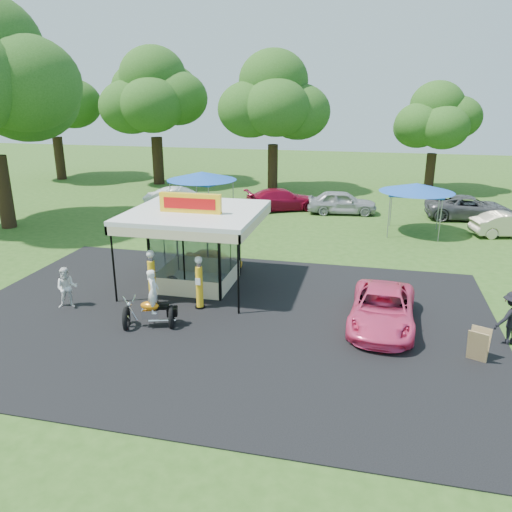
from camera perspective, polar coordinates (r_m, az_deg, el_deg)
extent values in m
plane|color=#2D5219|center=(17.24, -5.93, -9.80)|extent=(120.00, 120.00, 0.00)
cube|color=black|center=(18.93, -3.96, -7.01)|extent=(20.00, 14.00, 0.04)
cube|color=white|center=(22.13, -6.66, -3.24)|extent=(3.00, 3.00, 0.06)
cube|color=white|center=(21.17, -6.98, 5.01)|extent=(5.40, 5.40, 0.18)
cube|color=yellow|center=(20.61, -7.51, 6.03)|extent=(2.60, 0.25, 0.80)
cube|color=red|center=(20.49, -7.63, 5.95)|extent=(2.21, 0.02, 0.45)
cylinder|color=black|center=(20.44, -15.98, -0.98)|extent=(0.08, 0.08, 3.20)
cylinder|color=black|center=(18.57, -2.04, -2.19)|extent=(0.08, 0.08, 3.20)
cylinder|color=black|center=(20.42, -11.62, -5.32)|extent=(0.43, 0.43, 0.10)
cylinder|color=yellow|center=(20.08, -11.78, -2.92)|extent=(0.29, 0.29, 1.74)
cylinder|color=silver|center=(19.76, -11.96, -0.30)|extent=(0.19, 0.19, 0.19)
sphere|color=white|center=(19.70, -12.00, 0.23)|extent=(0.31, 0.31, 0.31)
cube|color=white|center=(19.83, -12.05, -2.31)|extent=(0.21, 0.02, 0.29)
cylinder|color=black|center=(19.78, -6.39, -5.84)|extent=(0.40, 0.40, 0.09)
cylinder|color=yellow|center=(19.45, -6.48, -3.51)|extent=(0.27, 0.27, 1.64)
cylinder|color=silver|center=(19.14, -6.58, -0.97)|extent=(0.18, 0.18, 0.18)
sphere|color=white|center=(19.08, -6.60, -0.46)|extent=(0.29, 0.29, 0.29)
cube|color=white|center=(19.21, -6.67, -2.93)|extent=(0.20, 0.02, 0.27)
torus|color=black|center=(18.55, -14.60, -6.95)|extent=(0.44, 0.91, 0.90)
torus|color=black|center=(18.34, -9.62, -6.90)|extent=(0.44, 0.91, 0.90)
cube|color=silver|center=(18.35, -11.99, -6.45)|extent=(0.65, 0.47, 0.32)
ellipsoid|color=orange|center=(18.23, -12.05, -5.59)|extent=(0.69, 0.39, 0.32)
cube|color=black|center=(18.21, -10.87, -5.76)|extent=(0.65, 0.45, 0.11)
cube|color=black|center=(18.25, -9.55, -6.26)|extent=(0.47, 0.46, 0.30)
cylinder|color=silver|center=(18.37, -14.20, -5.86)|extent=(0.47, 0.21, 0.96)
cylinder|color=silver|center=(18.20, -13.79, -4.78)|extent=(0.25, 0.63, 0.05)
sphere|color=silver|center=(18.31, -14.30, -5.40)|extent=(0.17, 0.17, 0.17)
imported|color=white|center=(18.00, -11.66, -3.96)|extent=(0.55, 0.68, 1.61)
torus|color=black|center=(21.28, -9.42, -3.32)|extent=(0.73, 0.37, 0.73)
torus|color=black|center=(21.45, -9.59, -3.15)|extent=(0.71, 0.36, 0.73)
cube|color=#593819|center=(17.16, 24.14, -9.50)|extent=(0.66, 0.48, 1.08)
cube|color=#593819|center=(17.39, 23.99, -9.11)|extent=(0.66, 0.48, 1.08)
imported|color=yellow|center=(23.93, -4.94, -0.37)|extent=(2.82, 1.13, 0.96)
imported|color=#F5427A|center=(18.55, 14.25, -5.89)|extent=(2.47, 4.94, 1.34)
imported|color=white|center=(20.80, -20.81, -3.42)|extent=(0.99, 0.90, 1.66)
imported|color=black|center=(18.72, 27.17, -6.33)|extent=(1.39, 1.21, 1.87)
imported|color=white|center=(35.98, -8.60, 6.36)|extent=(5.35, 2.94, 1.67)
imported|color=maroon|center=(36.09, 3.01, 6.47)|extent=(5.71, 4.32, 1.54)
imported|color=#9E9FA2|center=(35.46, 9.80, 6.09)|extent=(4.97, 2.51, 1.62)
imported|color=#4E4E50|center=(36.24, 23.18, 5.09)|extent=(5.79, 2.97, 1.56)
imported|color=#C3B695|center=(32.82, 26.97, 3.20)|extent=(4.50, 2.46, 1.41)
cylinder|color=gray|center=(35.25, -7.63, 6.88)|extent=(0.06, 0.06, 2.53)
cylinder|color=gray|center=(34.33, -2.96, 6.71)|extent=(0.06, 0.06, 2.53)
cylinder|color=gray|center=(32.56, -9.46, 5.86)|extent=(0.06, 0.06, 2.53)
cylinder|color=gray|center=(31.55, -4.45, 5.66)|extent=(0.06, 0.06, 2.53)
cube|color=#1B4FB1|center=(33.15, -6.21, 8.55)|extent=(3.17, 3.17, 0.13)
cone|color=#1B4FB1|center=(33.09, -6.23, 9.11)|extent=(4.56, 4.56, 0.53)
cylinder|color=gray|center=(32.56, 15.00, 5.38)|extent=(0.06, 0.06, 2.41)
cylinder|color=gray|center=(32.78, 19.93, 4.99)|extent=(0.06, 0.06, 2.41)
cylinder|color=gray|center=(29.81, 15.11, 4.23)|extent=(0.06, 0.06, 2.41)
cylinder|color=gray|center=(30.06, 20.47, 3.81)|extent=(0.06, 0.06, 2.41)
cube|color=#1B4FB1|center=(31.02, 17.85, 6.90)|extent=(3.01, 3.01, 0.12)
cone|color=#1B4FB1|center=(30.96, 17.91, 7.47)|extent=(4.34, 4.34, 0.50)
cylinder|color=black|center=(52.91, -21.53, 10.36)|extent=(0.91, 0.91, 4.05)
ellipsoid|color=#224C15|center=(52.58, -22.21, 15.98)|extent=(9.57, 9.57, 8.21)
cylinder|color=black|center=(47.55, -11.14, 10.64)|extent=(1.01, 1.01, 4.26)
ellipsoid|color=#224C15|center=(47.19, -11.56, 17.17)|extent=(9.88, 9.88, 8.47)
cylinder|color=black|center=(42.97, 1.92, 10.00)|extent=(0.85, 0.85, 3.97)
ellipsoid|color=#224C15|center=(42.55, 2.00, 16.89)|extent=(9.52, 9.52, 8.16)
cylinder|color=black|center=(45.78, 19.26, 9.02)|extent=(0.80, 0.80, 3.19)
ellipsoid|color=#224C15|center=(45.39, 19.80, 14.09)|extent=(7.44, 7.44, 6.38)
cylinder|color=black|center=(34.68, -26.84, 6.54)|extent=(0.90, 0.90, 4.48)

